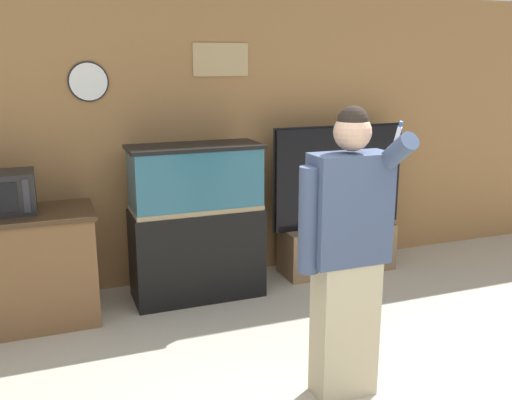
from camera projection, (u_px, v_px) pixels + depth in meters
The scene contains 6 objects.
wall_back_paneled at pixel (194, 140), 5.13m from camera, with size 10.00×0.08×2.60m.
counter_island at pixel (4, 271), 4.31m from camera, with size 1.37×0.63×0.89m.
microwave at pixel (3, 193), 4.23m from camera, with size 0.45×0.37×0.31m.
aquarium_on_stand at pixel (196, 222), 4.83m from camera, with size 1.10×0.48×1.32m.
tv_on_stand at pixel (337, 230), 5.49m from camera, with size 1.33×0.40×1.41m.
person_standing at pixel (346, 252), 3.31m from camera, with size 0.55×0.42×1.76m.
Camera 1 is at (-1.29, -1.85, 2.01)m, focal length 40.00 mm.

